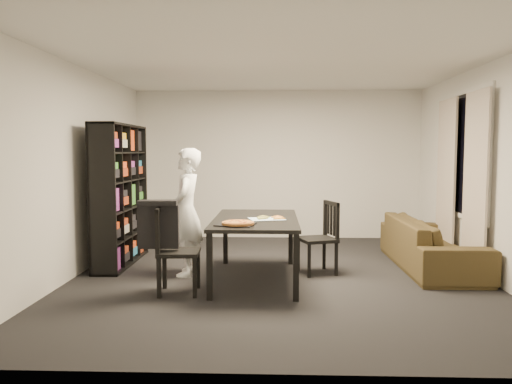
{
  "coord_description": "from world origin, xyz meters",
  "views": [
    {
      "loc": [
        -0.06,
        -6.09,
        1.55
      ],
      "look_at": [
        -0.28,
        -0.1,
        1.05
      ],
      "focal_mm": 35.0,
      "sensor_mm": 36.0,
      "label": 1
    }
  ],
  "objects_px": {
    "person": "(187,212)",
    "pepperoni_pizza": "(238,223)",
    "bookshelf": "(120,195)",
    "dining_table": "(256,224)",
    "sofa": "(431,243)",
    "chair_right": "(323,232)",
    "baking_tray": "(235,224)",
    "chair_left": "(170,244)"
  },
  "relations": [
    {
      "from": "person",
      "to": "pepperoni_pizza",
      "type": "relative_size",
      "value": 4.51
    },
    {
      "from": "bookshelf",
      "to": "dining_table",
      "type": "height_order",
      "value": "bookshelf"
    },
    {
      "from": "person",
      "to": "sofa",
      "type": "distance_m",
      "value": 3.24
    },
    {
      "from": "person",
      "to": "bookshelf",
      "type": "bearing_deg",
      "value": -120.51
    },
    {
      "from": "pepperoni_pizza",
      "to": "sofa",
      "type": "xyz_separation_m",
      "value": [
        2.47,
        1.28,
        -0.45
      ]
    },
    {
      "from": "dining_table",
      "to": "chair_right",
      "type": "xyz_separation_m",
      "value": [
        0.84,
        0.37,
        -0.16
      ]
    },
    {
      "from": "dining_table",
      "to": "sofa",
      "type": "bearing_deg",
      "value": 17.16
    },
    {
      "from": "baking_tray",
      "to": "person",
      "type": "bearing_deg",
      "value": 131.76
    },
    {
      "from": "pepperoni_pizza",
      "to": "sofa",
      "type": "height_order",
      "value": "pepperoni_pizza"
    },
    {
      "from": "baking_tray",
      "to": "bookshelf",
      "type": "bearing_deg",
      "value": 141.44
    },
    {
      "from": "dining_table",
      "to": "baking_tray",
      "type": "distance_m",
      "value": 0.58
    },
    {
      "from": "chair_left",
      "to": "baking_tray",
      "type": "bearing_deg",
      "value": -88.19
    },
    {
      "from": "chair_right",
      "to": "person",
      "type": "distance_m",
      "value": 1.74
    },
    {
      "from": "dining_table",
      "to": "chair_left",
      "type": "bearing_deg",
      "value": -146.29
    },
    {
      "from": "baking_tray",
      "to": "sofa",
      "type": "bearing_deg",
      "value": 26.52
    },
    {
      "from": "chair_left",
      "to": "person",
      "type": "height_order",
      "value": "person"
    },
    {
      "from": "chair_right",
      "to": "dining_table",
      "type": "bearing_deg",
      "value": -85.11
    },
    {
      "from": "person",
      "to": "pepperoni_pizza",
      "type": "bearing_deg",
      "value": 41.6
    },
    {
      "from": "bookshelf",
      "to": "chair_left",
      "type": "distance_m",
      "value": 1.76
    },
    {
      "from": "bookshelf",
      "to": "sofa",
      "type": "bearing_deg",
      "value": -1.24
    },
    {
      "from": "chair_left",
      "to": "sofa",
      "type": "distance_m",
      "value": 3.47
    },
    {
      "from": "pepperoni_pizza",
      "to": "sofa",
      "type": "bearing_deg",
      "value": 27.38
    },
    {
      "from": "sofa",
      "to": "person",
      "type": "bearing_deg",
      "value": 98.99
    },
    {
      "from": "chair_left",
      "to": "sofa",
      "type": "xyz_separation_m",
      "value": [
        3.2,
        1.31,
        -0.21
      ]
    },
    {
      "from": "chair_left",
      "to": "person",
      "type": "relative_size",
      "value": 0.6
    },
    {
      "from": "dining_table",
      "to": "pepperoni_pizza",
      "type": "distance_m",
      "value": 0.6
    },
    {
      "from": "pepperoni_pizza",
      "to": "person",
      "type": "bearing_deg",
      "value": 131.81
    },
    {
      "from": "bookshelf",
      "to": "chair_right",
      "type": "relative_size",
      "value": 2.09
    },
    {
      "from": "chair_left",
      "to": "pepperoni_pizza",
      "type": "relative_size",
      "value": 2.7
    },
    {
      "from": "chair_right",
      "to": "person",
      "type": "bearing_deg",
      "value": -103.36
    },
    {
      "from": "baking_tray",
      "to": "chair_left",
      "type": "bearing_deg",
      "value": -174.74
    },
    {
      "from": "bookshelf",
      "to": "pepperoni_pizza",
      "type": "bearing_deg",
      "value": -38.72
    },
    {
      "from": "chair_left",
      "to": "person",
      "type": "distance_m",
      "value": 0.85
    },
    {
      "from": "chair_right",
      "to": "sofa",
      "type": "xyz_separation_m",
      "value": [
        1.46,
        0.34,
        -0.2
      ]
    },
    {
      "from": "person",
      "to": "chair_right",
      "type": "bearing_deg",
      "value": 95.09
    },
    {
      "from": "person",
      "to": "baking_tray",
      "type": "xyz_separation_m",
      "value": [
        0.67,
        -0.75,
        -0.04
      ]
    },
    {
      "from": "chair_right",
      "to": "person",
      "type": "height_order",
      "value": "person"
    },
    {
      "from": "bookshelf",
      "to": "sofa",
      "type": "relative_size",
      "value": 0.86
    },
    {
      "from": "baking_tray",
      "to": "sofa",
      "type": "xyz_separation_m",
      "value": [
        2.5,
        1.25,
        -0.43
      ]
    },
    {
      "from": "bookshelf",
      "to": "chair_left",
      "type": "xyz_separation_m",
      "value": [
        0.98,
        -1.4,
        -0.41
      ]
    },
    {
      "from": "bookshelf",
      "to": "chair_left",
      "type": "relative_size",
      "value": 2.01
    },
    {
      "from": "bookshelf",
      "to": "person",
      "type": "bearing_deg",
      "value": -30.3
    }
  ]
}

